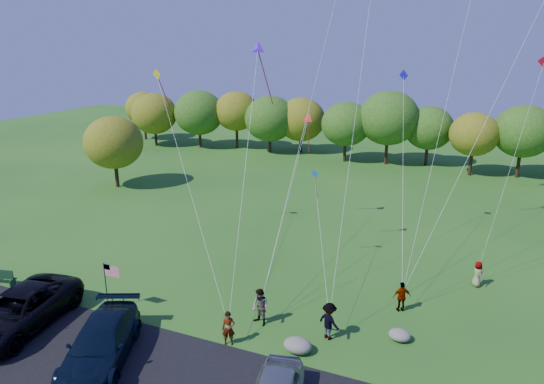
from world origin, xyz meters
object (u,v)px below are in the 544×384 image
(minivan_dark, at_px, (19,310))
(trash_barrel, at_px, (72,294))
(flyer_a, at_px, (228,328))
(flyer_d, at_px, (402,297))
(minivan_navy, at_px, (101,343))
(flyer_b, at_px, (260,307))
(flyer_c, at_px, (329,321))
(park_bench, at_px, (1,276))
(flyer_e, at_px, (477,274))

(minivan_dark, distance_m, trash_barrel, 3.03)
(flyer_a, distance_m, flyer_d, 9.32)
(minivan_navy, height_order, trash_barrel, minivan_navy)
(minivan_navy, bearing_deg, flyer_b, 22.93)
(minivan_dark, relative_size, flyer_d, 4.09)
(flyer_c, relative_size, flyer_d, 1.12)
(flyer_c, xyz_separation_m, park_bench, (-19.16, -2.30, -0.39))
(flyer_a, bearing_deg, minivan_dark, 169.85)
(park_bench, bearing_deg, flyer_c, -4.88)
(flyer_a, bearing_deg, flyer_d, 15.74)
(flyer_c, bearing_deg, trash_barrel, 33.08)
(minivan_navy, xyz_separation_m, park_bench, (-10.45, 3.36, -0.40))
(flyer_a, height_order, flyer_e, flyer_a)
(minivan_dark, height_order, flyer_a, minivan_dark)
(flyer_d, distance_m, park_bench, 22.81)
(minivan_dark, xyz_separation_m, flyer_b, (10.78, 4.96, -0.03))
(minivan_navy, relative_size, flyer_e, 3.92)
(flyer_c, bearing_deg, flyer_b, 27.15)
(flyer_e, bearing_deg, park_bench, 82.11)
(minivan_navy, xyz_separation_m, flyer_b, (5.20, 5.47, 0.03))
(minivan_navy, height_order, flyer_d, minivan_navy)
(flyer_c, bearing_deg, flyer_d, -101.63)
(flyer_c, xyz_separation_m, flyer_e, (6.40, 8.38, -0.16))
(flyer_b, relative_size, flyer_e, 1.25)
(flyer_e, height_order, trash_barrel, flyer_e)
(flyer_d, distance_m, trash_barrel, 17.70)
(flyer_b, distance_m, park_bench, 15.80)
(flyer_d, relative_size, park_bench, 0.92)
(flyer_c, distance_m, flyer_d, 4.79)
(trash_barrel, bearing_deg, flyer_c, 9.05)
(trash_barrel, bearing_deg, flyer_b, 11.03)
(flyer_d, bearing_deg, minivan_navy, 11.13)
(flyer_a, bearing_deg, park_bench, 154.10)
(minivan_dark, bearing_deg, flyer_b, 16.81)
(flyer_a, bearing_deg, flyer_c, 2.98)
(minivan_dark, relative_size, minivan_navy, 1.12)
(flyer_a, xyz_separation_m, flyer_b, (0.67, 2.11, 0.12))
(minivan_navy, bearing_deg, minivan_dark, 151.26)
(flyer_b, relative_size, flyer_c, 1.04)
(minivan_dark, relative_size, flyer_e, 4.38)
(flyer_c, bearing_deg, park_bench, 30.89)
(minivan_dark, distance_m, flyer_d, 19.33)
(flyer_d, bearing_deg, flyer_a, 13.05)
(flyer_b, xyz_separation_m, flyer_d, (6.30, 4.08, -0.14))
(flyer_b, distance_m, flyer_c, 3.51)
(flyer_a, bearing_deg, flyer_b, 46.55)
(flyer_a, distance_m, flyer_c, 4.77)
(flyer_a, height_order, flyer_d, flyer_a)
(flyer_a, xyz_separation_m, flyer_e, (10.57, 10.68, -0.07))
(minivan_dark, xyz_separation_m, park_bench, (-4.88, 2.85, -0.46))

